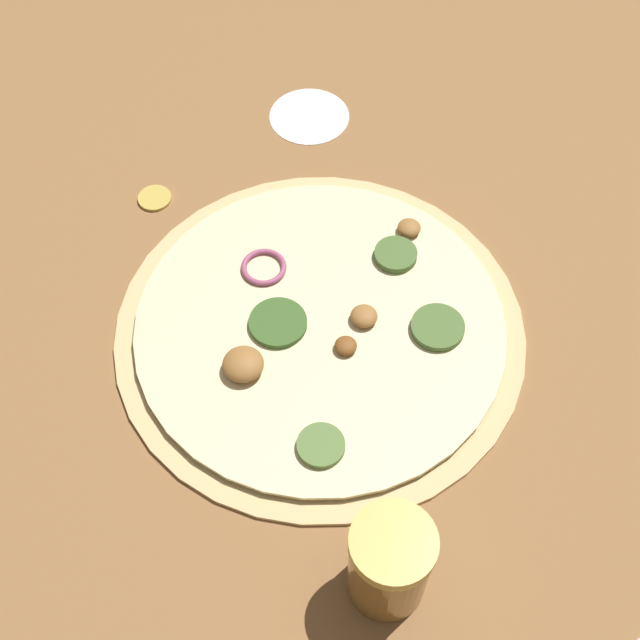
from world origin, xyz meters
The scene contains 5 objects.
ground_plane centered at (0.00, 0.00, 0.00)m, with size 3.00×3.00×0.00m, color olive.
pizza centered at (0.00, 0.00, 0.01)m, with size 0.38×0.38×0.03m.
spice_jar centered at (-0.11, -0.21, 0.05)m, with size 0.06×0.06×0.10m.
loose_cap centered at (-0.02, 0.23, 0.00)m, with size 0.03×0.03×0.01m.
flour_patch centered at (0.17, 0.22, 0.00)m, with size 0.09×0.09×0.00m.
Camera 1 is at (-0.29, -0.34, 0.69)m, focal length 50.00 mm.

